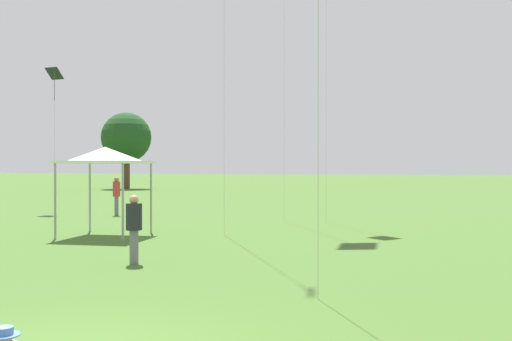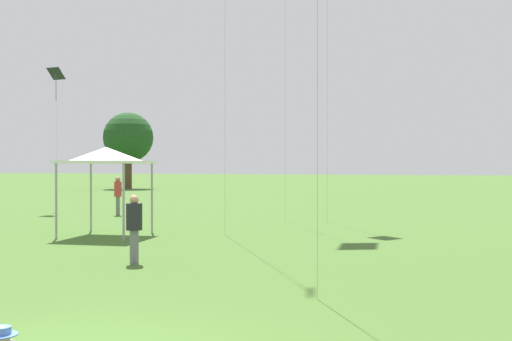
% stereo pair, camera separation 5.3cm
% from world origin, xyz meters
% --- Properties ---
extents(person_standing_1, '(0.41, 0.41, 1.73)m').
position_xyz_m(person_standing_1, '(-10.53, 17.83, 1.04)').
color(person_standing_1, slate).
rests_on(person_standing_1, ground).
extents(person_standing_2, '(0.50, 0.50, 1.55)m').
position_xyz_m(person_standing_2, '(-2.88, 6.53, 0.92)').
color(person_standing_2, slate).
rests_on(person_standing_2, ground).
extents(canopy_tent, '(2.72, 2.72, 2.81)m').
position_xyz_m(canopy_tent, '(-6.55, 10.94, 2.52)').
color(canopy_tent, white).
rests_on(canopy_tent, ground).
extents(kite_1, '(0.76, 0.57, 6.99)m').
position_xyz_m(kite_1, '(-14.78, 19.03, 6.47)').
color(kite_1, '#1E2328').
rests_on(kite_1, ground).
extents(distant_tree_0, '(4.83, 4.83, 7.43)m').
position_xyz_m(distant_tree_0, '(-26.96, 45.39, 4.96)').
color(distant_tree_0, brown).
rests_on(distant_tree_0, ground).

